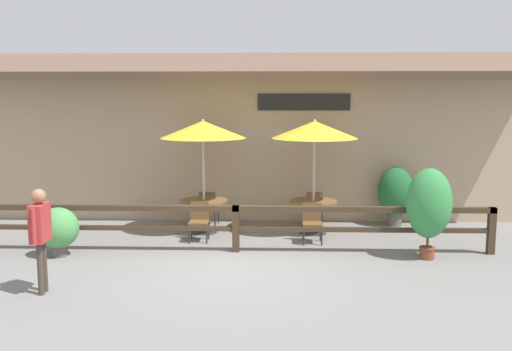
% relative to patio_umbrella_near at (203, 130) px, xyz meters
% --- Properties ---
extents(ground_plane, '(60.00, 60.00, 0.00)m').
position_rel_patio_umbrella_near_xyz_m(ground_plane, '(0.85, -2.68, -2.39)').
color(ground_plane, slate).
extents(building_facade, '(14.28, 1.49, 4.23)m').
position_rel_patio_umbrella_near_xyz_m(building_facade, '(0.85, 1.43, -0.23)').
color(building_facade, tan).
rests_on(building_facade, ground).
extents(patio_railing, '(10.40, 0.14, 0.95)m').
position_rel_patio_umbrella_near_xyz_m(patio_railing, '(0.85, -1.63, -1.70)').
color(patio_railing, '#3D2D1E').
rests_on(patio_railing, ground).
extents(patio_umbrella_near, '(1.95, 1.95, 2.63)m').
position_rel_patio_umbrella_near_xyz_m(patio_umbrella_near, '(0.00, 0.00, 0.00)').
color(patio_umbrella_near, '#B7B2A8').
rests_on(patio_umbrella_near, ground).
extents(dining_table_near, '(1.10, 1.10, 0.77)m').
position_rel_patio_umbrella_near_xyz_m(dining_table_near, '(-0.00, 0.00, -1.77)').
color(dining_table_near, brown).
rests_on(dining_table_near, ground).
extents(chair_near_streetside, '(0.42, 0.42, 0.85)m').
position_rel_patio_umbrella_near_xyz_m(chair_near_streetside, '(-0.02, -0.77, -1.92)').
color(chair_near_streetside, brown).
rests_on(chair_near_streetside, ground).
extents(chair_near_wallside, '(0.48, 0.48, 0.85)m').
position_rel_patio_umbrella_near_xyz_m(chair_near_wallside, '(0.01, 0.77, -1.92)').
color(chair_near_wallside, brown).
rests_on(chair_near_wallside, ground).
extents(patio_umbrella_middle, '(1.95, 1.95, 2.63)m').
position_rel_patio_umbrella_near_xyz_m(patio_umbrella_middle, '(2.53, 0.01, 0.00)').
color(patio_umbrella_middle, '#B7B2A8').
rests_on(patio_umbrella_middle, ground).
extents(dining_table_middle, '(1.10, 1.10, 0.77)m').
position_rel_patio_umbrella_near_xyz_m(dining_table_middle, '(2.53, 0.01, -1.77)').
color(dining_table_middle, brown).
rests_on(dining_table_middle, ground).
extents(chair_middle_streetside, '(0.42, 0.42, 0.85)m').
position_rel_patio_umbrella_near_xyz_m(chair_middle_streetside, '(2.45, -0.83, -1.92)').
color(chair_middle_streetside, brown).
rests_on(chair_middle_streetside, ground).
extents(chair_middle_wallside, '(0.44, 0.44, 0.85)m').
position_rel_patio_umbrella_near_xyz_m(chair_middle_wallside, '(2.60, 0.85, -1.92)').
color(chair_middle_wallside, brown).
rests_on(chair_middle_wallside, ground).
extents(potted_plant_small_flowering, '(0.87, 0.78, 1.78)m').
position_rel_patio_umbrella_near_xyz_m(potted_plant_small_flowering, '(4.61, -2.02, -1.32)').
color(potted_plant_small_flowering, brown).
rests_on(potted_plant_small_flowering, ground).
extents(potted_plant_entrance_palm, '(0.82, 0.74, 0.98)m').
position_rel_patio_umbrella_near_xyz_m(potted_plant_entrance_palm, '(-2.64, -2.07, -1.85)').
color(potted_plant_entrance_palm, '#564C47').
rests_on(potted_plant_entrance_palm, ground).
extents(potted_plant_corner_fern, '(0.86, 0.77, 1.46)m').
position_rel_patio_umbrella_near_xyz_m(potted_plant_corner_fern, '(4.57, 0.87, -1.58)').
color(potted_plant_corner_fern, '#564C47').
rests_on(potted_plant_corner_fern, ground).
extents(pedestrian, '(0.23, 0.60, 1.70)m').
position_rel_patio_umbrella_near_xyz_m(pedestrian, '(-2.08, -4.21, -1.30)').
color(pedestrian, '#42382D').
rests_on(pedestrian, ground).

